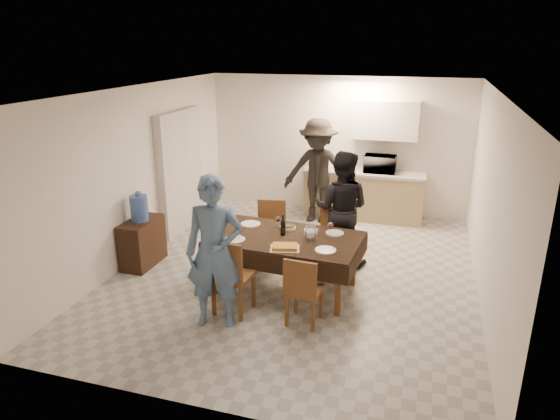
{
  "coord_description": "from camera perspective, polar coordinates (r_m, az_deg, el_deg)",
  "views": [
    {
      "loc": [
        1.68,
        -6.41,
        3.23
      ],
      "look_at": [
        -0.15,
        -0.3,
        1.05
      ],
      "focal_mm": 32.0,
      "sensor_mm": 36.0,
      "label": 1
    }
  ],
  "objects": [
    {
      "name": "water_jug",
      "position": [
        7.57,
        -15.8,
        0.19
      ],
      "size": [
        0.26,
        0.26,
        0.38
      ],
      "primitive_type": "cylinder",
      "color": "#4A6FC9",
      "rests_on": "console"
    },
    {
      "name": "plate_near_left",
      "position": [
        6.51,
        -5.19,
        -3.37
      ],
      "size": [
        0.27,
        0.27,
        0.02
      ],
      "primitive_type": "cylinder",
      "color": "white",
      "rests_on": "dining_table"
    },
    {
      "name": "wine_bottle",
      "position": [
        6.6,
        0.35,
        -1.74
      ],
      "size": [
        0.07,
        0.07,
        0.28
      ],
      "primitive_type": null,
      "color": "black",
      "rests_on": "dining_table"
    },
    {
      "name": "wall_back",
      "position": [
        9.75,
        6.52,
        7.38
      ],
      "size": [
        5.0,
        0.02,
        2.6
      ],
      "primitive_type": "cube",
      "color": "white",
      "rests_on": "floor"
    },
    {
      "name": "chair_far_right",
      "position": [
        7.16,
        5.57,
        -2.94
      ],
      "size": [
        0.49,
        0.49,
        0.51
      ],
      "rotation": [
        0.0,
        0.0,
        3.0
      ],
      "color": "brown",
      "rests_on": "floor"
    },
    {
      "name": "kitchen_worktop",
      "position": [
        9.45,
        9.66,
        4.27
      ],
      "size": [
        2.24,
        0.64,
        0.05
      ],
      "primitive_type": "cube",
      "color": "#A9A8A4",
      "rests_on": "kitchen_base_cabinet"
    },
    {
      "name": "wall_left",
      "position": [
        7.89,
        -15.92,
        4.02
      ],
      "size": [
        0.02,
        6.0,
        2.6
      ],
      "primitive_type": "cube",
      "color": "white",
      "rests_on": "floor"
    },
    {
      "name": "wall_right",
      "position": [
        6.74,
        22.95,
        0.73
      ],
      "size": [
        0.02,
        6.0,
        2.6
      ],
      "primitive_type": "cube",
      "color": "white",
      "rests_on": "floor"
    },
    {
      "name": "ceiling",
      "position": [
        6.66,
        2.08,
        13.46
      ],
      "size": [
        5.0,
        6.0,
        0.02
      ],
      "primitive_type": "cube",
      "color": "white",
      "rests_on": "wall_back"
    },
    {
      "name": "wine_glass_a",
      "position": [
        6.5,
        -4.64,
        -2.59
      ],
      "size": [
        0.08,
        0.08,
        0.18
      ],
      "primitive_type": null,
      "color": "white",
      "rests_on": "dining_table"
    },
    {
      "name": "plate_far_right",
      "position": [
        6.73,
        6.27,
        -2.63
      ],
      "size": [
        0.24,
        0.24,
        0.01
      ],
      "primitive_type": "cylinder",
      "color": "white",
      "rests_on": "dining_table"
    },
    {
      "name": "stub_partition",
      "position": [
        8.91,
        -11.27,
        4.39
      ],
      "size": [
        0.15,
        1.4,
        2.1
      ],
      "primitive_type": "cube",
      "color": "silver",
      "rests_on": "floor"
    },
    {
      "name": "savoury_tart",
      "position": [
        6.22,
        0.55,
        -4.23
      ],
      "size": [
        0.42,
        0.35,
        0.05
      ],
      "primitive_type": "cube",
      "rotation": [
        0.0,
        0.0,
        0.25
      ],
      "color": "gold",
      "rests_on": "dining_table"
    },
    {
      "name": "wall_front",
      "position": [
        4.26,
        -8.58,
        -8.26
      ],
      "size": [
        5.0,
        0.02,
        2.6
      ],
      "primitive_type": "cube",
      "color": "white",
      "rests_on": "floor"
    },
    {
      "name": "chair_near_left",
      "position": [
        6.06,
        -5.73,
        -6.8
      ],
      "size": [
        0.49,
        0.49,
        0.54
      ],
      "rotation": [
        0.0,
        0.0,
        -0.09
      ],
      "color": "brown",
      "rests_on": "floor"
    },
    {
      "name": "floor",
      "position": [
        7.37,
        1.84,
        -7.09
      ],
      "size": [
        5.0,
        6.0,
        0.02
      ],
      "primitive_type": "cube",
      "color": "#AFAEAA",
      "rests_on": "ground"
    },
    {
      "name": "microwave",
      "position": [
        9.38,
        11.36,
        5.2
      ],
      "size": [
        0.57,
        0.38,
        0.31
      ],
      "primitive_type": "imported",
      "rotation": [
        0.0,
        0.0,
        3.14
      ],
      "color": "silver",
      "rests_on": "kitchen_worktop"
    },
    {
      "name": "salad_bowl",
      "position": [
        6.67,
        3.55,
        -2.5
      ],
      "size": [
        0.18,
        0.18,
        0.07
      ],
      "primitive_type": "cylinder",
      "color": "white",
      "rests_on": "dining_table"
    },
    {
      "name": "chair_near_right",
      "position": [
        5.85,
        2.62,
        -8.55
      ],
      "size": [
        0.42,
        0.42,
        0.47
      ],
      "rotation": [
        0.0,
        0.0,
        -0.06
      ],
      "color": "brown",
      "rests_on": "floor"
    },
    {
      "name": "console",
      "position": [
        7.76,
        -15.44,
        -3.6
      ],
      "size": [
        0.38,
        0.76,
        0.7
      ],
      "primitive_type": "cube",
      "color": "#321B10",
      "rests_on": "floor"
    },
    {
      "name": "chair_far_left",
      "position": [
        7.37,
        -1.3,
        -2.2
      ],
      "size": [
        0.51,
        0.51,
        0.51
      ],
      "rotation": [
        0.0,
        0.0,
        3.35
      ],
      "color": "brown",
      "rests_on": "floor"
    },
    {
      "name": "water_pitcher",
      "position": [
        6.42,
        3.52,
        -2.67
      ],
      "size": [
        0.14,
        0.14,
        0.21
      ],
      "primitive_type": "cylinder",
      "color": "white",
      "rests_on": "dining_table"
    },
    {
      "name": "person_near",
      "position": [
        5.8,
        -7.51,
        -4.82
      ],
      "size": [
        0.76,
        0.6,
        1.83
      ],
      "primitive_type": "imported",
      "rotation": [
        0.0,
        0.0,
        0.27
      ],
      "color": "#52719C",
      "rests_on": "floor"
    },
    {
      "name": "upper_cabinet",
      "position": [
        9.36,
        11.94,
        10.04
      ],
      "size": [
        1.2,
        0.34,
        0.7
      ],
      "primitive_type": "cube",
      "color": "silver",
      "rests_on": "wall_back"
    },
    {
      "name": "person_far",
      "position": [
        7.4,
        7.0,
        0.15
      ],
      "size": [
        0.87,
        0.69,
        1.73
      ],
      "primitive_type": "imported",
      "rotation": [
        0.0,
        0.0,
        3.11
      ],
      "color": "black",
      "rests_on": "floor"
    },
    {
      "name": "wine_glass_c",
      "position": [
        6.88,
        -0.27,
        -1.33
      ],
      "size": [
        0.08,
        0.08,
        0.17
      ],
      "primitive_type": null,
      "color": "white",
      "rests_on": "dining_table"
    },
    {
      "name": "plate_far_left",
      "position": [
        7.03,
        -3.39,
        -1.6
      ],
      "size": [
        0.28,
        0.28,
        0.02
      ],
      "primitive_type": "cylinder",
      "color": "white",
      "rests_on": "dining_table"
    },
    {
      "name": "plate_near_right",
      "position": [
        6.19,
        5.22,
        -4.59
      ],
      "size": [
        0.26,
        0.26,
        0.02
      ],
      "primitive_type": "cylinder",
      "color": "white",
      "rests_on": "dining_table"
    },
    {
      "name": "wine_glass_b",
      "position": [
        6.67,
        5.79,
        -2.1
      ],
      "size": [
        0.08,
        0.08,
        0.18
      ],
      "primitive_type": null,
      "color": "white",
      "rests_on": "dining_table"
    },
    {
      "name": "kitchen_base_cabinet",
      "position": [
        9.57,
        9.51,
        1.64
      ],
      "size": [
        2.2,
        0.6,
        0.86
      ],
      "primitive_type": "cube",
      "color": "tan",
      "rests_on": "floor"
    },
    {
      "name": "mushroom_dish",
      "position": [
        6.85,
        0.89,
        -2.04
      ],
      "size": [
        0.21,
        0.21,
        0.04
      ],
      "primitive_type": "cylinder",
      "color": "white",
      "rests_on": "dining_table"
    },
    {
      "name": "dining_table",
      "position": [
        6.6,
        0.64,
        -3.35
      ],
      "size": [
        2.03,
        1.27,
        0.76
      ],
      "rotation": [
        0.0,
        0.0,
        -0.06
      ],
      "color": "black",
      "rests_on": "floor"
    },
    {
      "name": "person_kitchen",
      "position": [
        9.13,
        4.32,
        4.44
      ],
      "size": [
        1.24,
        0.71,
        1.91
      ],
      "primitive_type": "imported",
      "color": "black",
      "rests_on": "floor"
    }
  ]
}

